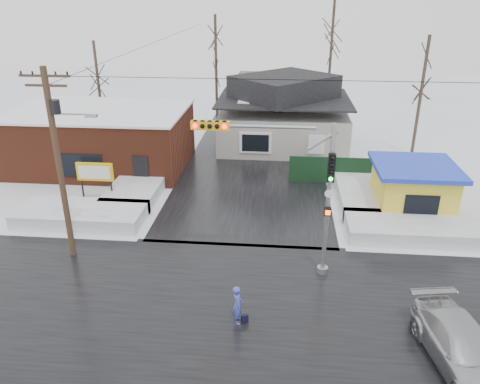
# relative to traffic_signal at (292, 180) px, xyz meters

# --- Properties ---
(ground) EXTENTS (120.00, 120.00, 0.00)m
(ground) POSITION_rel_traffic_signal_xyz_m (-2.43, -2.97, -4.54)
(ground) COLOR white
(ground) RESTS_ON ground
(road_ns) EXTENTS (10.00, 120.00, 0.02)m
(road_ns) POSITION_rel_traffic_signal_xyz_m (-2.43, -2.97, -4.53)
(road_ns) COLOR black
(road_ns) RESTS_ON ground
(road_ew) EXTENTS (120.00, 10.00, 0.02)m
(road_ew) POSITION_rel_traffic_signal_xyz_m (-2.43, -2.97, -4.53)
(road_ew) COLOR black
(road_ew) RESTS_ON ground
(snowbank_nw) EXTENTS (7.00, 3.00, 0.80)m
(snowbank_nw) POSITION_rel_traffic_signal_xyz_m (-11.43, 4.03, -4.14)
(snowbank_nw) COLOR white
(snowbank_nw) RESTS_ON ground
(snowbank_ne) EXTENTS (7.00, 3.00, 0.80)m
(snowbank_ne) POSITION_rel_traffic_signal_xyz_m (6.57, 4.03, -4.14)
(snowbank_ne) COLOR white
(snowbank_ne) RESTS_ON ground
(snowbank_nside_w) EXTENTS (3.00, 8.00, 0.80)m
(snowbank_nside_w) POSITION_rel_traffic_signal_xyz_m (-9.43, 9.03, -4.14)
(snowbank_nside_w) COLOR white
(snowbank_nside_w) RESTS_ON ground
(snowbank_nside_e) EXTENTS (3.00, 8.00, 0.80)m
(snowbank_nside_e) POSITION_rel_traffic_signal_xyz_m (4.57, 9.03, -4.14)
(snowbank_nside_e) COLOR white
(snowbank_nside_e) RESTS_ON ground
(traffic_signal) EXTENTS (6.05, 0.68, 7.00)m
(traffic_signal) POSITION_rel_traffic_signal_xyz_m (0.00, 0.00, 0.00)
(traffic_signal) COLOR gray
(traffic_signal) RESTS_ON ground
(utility_pole) EXTENTS (3.15, 0.44, 9.00)m
(utility_pole) POSITION_rel_traffic_signal_xyz_m (-10.36, 0.53, 0.57)
(utility_pole) COLOR #382619
(utility_pole) RESTS_ON ground
(brick_building) EXTENTS (12.20, 8.20, 4.12)m
(brick_building) POSITION_rel_traffic_signal_xyz_m (-13.43, 13.03, -2.46)
(brick_building) COLOR maroon
(brick_building) RESTS_ON ground
(marquee_sign) EXTENTS (2.20, 0.21, 2.55)m
(marquee_sign) POSITION_rel_traffic_signal_xyz_m (-11.43, 6.53, -2.62)
(marquee_sign) COLOR black
(marquee_sign) RESTS_ON ground
(house) EXTENTS (10.40, 8.40, 5.76)m
(house) POSITION_rel_traffic_signal_xyz_m (-0.43, 19.03, -1.92)
(house) COLOR #A8A297
(house) RESTS_ON ground
(kiosk) EXTENTS (4.60, 4.60, 2.88)m
(kiosk) POSITION_rel_traffic_signal_xyz_m (7.07, 7.03, -3.08)
(kiosk) COLOR yellow
(kiosk) RESTS_ON ground
(fence) EXTENTS (8.00, 0.12, 1.80)m
(fence) POSITION_rel_traffic_signal_xyz_m (4.07, 11.03, -3.64)
(fence) COLOR black
(fence) RESTS_ON ground
(tree_far_left) EXTENTS (3.00, 3.00, 10.00)m
(tree_far_left) POSITION_rel_traffic_signal_xyz_m (-6.43, 23.03, 3.41)
(tree_far_left) COLOR #332821
(tree_far_left) RESTS_ON ground
(tree_far_mid) EXTENTS (3.00, 3.00, 12.00)m
(tree_far_mid) POSITION_rel_traffic_signal_xyz_m (3.57, 25.03, 5.00)
(tree_far_mid) COLOR #332821
(tree_far_mid) RESTS_ON ground
(tree_far_right) EXTENTS (3.00, 3.00, 9.00)m
(tree_far_right) POSITION_rel_traffic_signal_xyz_m (9.57, 17.03, 2.62)
(tree_far_right) COLOR #332821
(tree_far_right) RESTS_ON ground
(tree_far_west) EXTENTS (3.00, 3.00, 8.00)m
(tree_far_west) POSITION_rel_traffic_signal_xyz_m (-16.43, 21.03, 1.82)
(tree_far_west) COLOR #332821
(tree_far_west) RESTS_ON ground
(pedestrian) EXTENTS (0.49, 0.65, 1.61)m
(pedestrian) POSITION_rel_traffic_signal_xyz_m (-1.95, -3.77, -3.73)
(pedestrian) COLOR #404FB3
(pedestrian) RESTS_ON ground
(car) EXTENTS (2.86, 5.33, 1.47)m
(car) POSITION_rel_traffic_signal_xyz_m (5.86, -5.31, -3.80)
(car) COLOR #B5B7BC
(car) RESTS_ON ground
(shopping_bag) EXTENTS (0.30, 0.22, 0.35)m
(shopping_bag) POSITION_rel_traffic_signal_xyz_m (-1.68, -3.80, -4.36)
(shopping_bag) COLOR black
(shopping_bag) RESTS_ON ground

